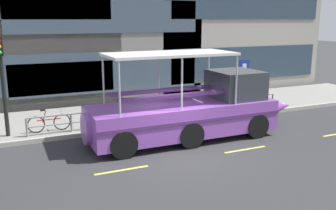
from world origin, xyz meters
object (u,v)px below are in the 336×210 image
traffic_light_pole (2,74)px  duck_tour_boat (195,111)px  parking_sign (243,76)px  leaned_bicycle (49,123)px  pedestrian_near_bow (214,90)px

traffic_light_pole → duck_tour_boat: size_ratio=0.44×
duck_tour_boat → parking_sign: bearing=32.0°
leaned_bicycle → duck_tour_boat: size_ratio=0.18×
traffic_light_pole → leaned_bicycle: 2.65m
leaned_bicycle → duck_tour_boat: bearing=-26.2°
leaned_bicycle → parking_sign: bearing=-0.5°
leaned_bicycle → traffic_light_pole: bearing=-179.1°
parking_sign → duck_tour_boat: (-4.14, -2.59, -0.81)m
traffic_light_pole → pedestrian_near_bow: size_ratio=2.39×
traffic_light_pole → leaned_bicycle: (1.60, 0.02, -2.12)m
parking_sign → duck_tour_boat: bearing=-148.0°
parking_sign → traffic_light_pole: bearing=179.7°
leaned_bicycle → duck_tour_boat: 6.08m
duck_tour_boat → pedestrian_near_bow: bearing=48.7°
duck_tour_boat → pedestrian_near_bow: duck_tour_boat is taller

